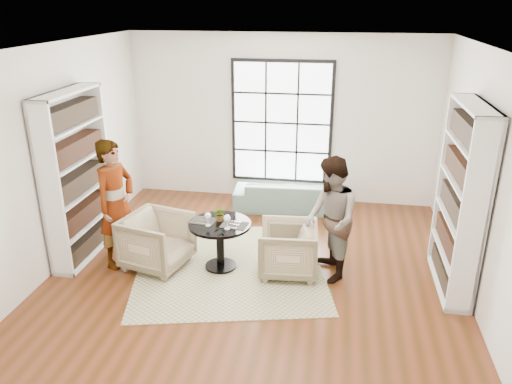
% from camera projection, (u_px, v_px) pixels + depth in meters
% --- Properties ---
extents(ground, '(6.00, 6.00, 0.00)m').
position_uv_depth(ground, '(253.00, 278.00, 6.73)').
color(ground, '#5F2A16').
extents(room_shell, '(6.00, 6.01, 6.00)m').
position_uv_depth(room_shell, '(260.00, 178.00, 6.77)').
color(room_shell, silver).
rests_on(room_shell, ground).
extents(rug, '(3.07, 3.07, 0.01)m').
position_uv_depth(rug, '(230.00, 267.00, 7.01)').
color(rug, tan).
rests_on(rug, ground).
extents(pedestal_table, '(0.85, 0.85, 0.68)m').
position_uv_depth(pedestal_table, '(220.00, 235.00, 6.83)').
color(pedestal_table, black).
rests_on(pedestal_table, ground).
extents(sofa, '(1.85, 0.83, 0.53)m').
position_uv_depth(sofa, '(285.00, 195.00, 8.86)').
color(sofa, gray).
rests_on(sofa, ground).
extents(armchair_left, '(1.01, 1.00, 0.76)m').
position_uv_depth(armchair_left, '(157.00, 241.00, 6.92)').
color(armchair_left, tan).
rests_on(armchair_left, ground).
extents(armchair_right, '(0.84, 0.82, 0.71)m').
position_uv_depth(armchair_right, '(288.00, 249.00, 6.76)').
color(armchair_right, tan).
rests_on(armchair_right, ground).
extents(person_left, '(0.62, 0.76, 1.81)m').
position_uv_depth(person_left, '(116.00, 204.00, 6.82)').
color(person_left, gray).
rests_on(person_left, ground).
extents(person_right, '(0.85, 0.96, 1.68)m').
position_uv_depth(person_right, '(330.00, 220.00, 6.50)').
color(person_right, gray).
rests_on(person_right, ground).
extents(placemat_left, '(0.37, 0.30, 0.01)m').
position_uv_depth(placemat_left, '(203.00, 221.00, 6.83)').
color(placemat_left, black).
rests_on(placemat_left, pedestal_table).
extents(placemat_right, '(0.37, 0.30, 0.01)m').
position_uv_depth(placemat_right, '(234.00, 225.00, 6.70)').
color(placemat_right, black).
rests_on(placemat_right, pedestal_table).
extents(cutlery_left, '(0.17, 0.24, 0.01)m').
position_uv_depth(cutlery_left, '(203.00, 220.00, 6.82)').
color(cutlery_left, silver).
rests_on(cutlery_left, placemat_left).
extents(cutlery_right, '(0.17, 0.24, 0.01)m').
position_uv_depth(cutlery_right, '(234.00, 224.00, 6.70)').
color(cutlery_right, silver).
rests_on(cutlery_right, placemat_right).
extents(wine_glass_left, '(0.09, 0.09, 0.19)m').
position_uv_depth(wine_glass_left, '(208.00, 216.00, 6.64)').
color(wine_glass_left, silver).
rests_on(wine_glass_left, pedestal_table).
extents(wine_glass_right, '(0.09, 0.09, 0.21)m').
position_uv_depth(wine_glass_right, '(227.00, 219.00, 6.54)').
color(wine_glass_right, silver).
rests_on(wine_glass_right, pedestal_table).
extents(flower_centerpiece, '(0.20, 0.18, 0.20)m').
position_uv_depth(flower_centerpiece, '(220.00, 214.00, 6.80)').
color(flower_centerpiece, gray).
rests_on(flower_centerpiece, pedestal_table).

